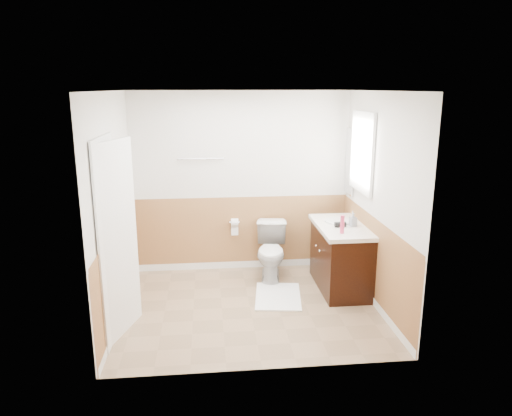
{
  "coord_description": "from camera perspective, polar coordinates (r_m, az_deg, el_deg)",
  "views": [
    {
      "loc": [
        -0.46,
        -5.18,
        2.54
      ],
      "look_at": [
        0.1,
        0.25,
        1.15
      ],
      "focal_mm": 33.39,
      "sensor_mm": 36.0,
      "label": 1
    }
  ],
  "objects": [
    {
      "name": "window_frame",
      "position": [
        6.13,
        12.59,
        6.55
      ],
      "size": [
        0.04,
        0.8,
        1.0
      ],
      "primitive_type": "cube",
      "color": "white",
      "rests_on": "wall_right"
    },
    {
      "name": "vanity_cabinet",
      "position": [
        6.24,
        10.09,
        -5.99
      ],
      "size": [
        0.55,
        1.1,
        0.8
      ],
      "primitive_type": "cube",
      "color": "black",
      "rests_on": "floor"
    },
    {
      "name": "toilet",
      "position": [
        6.48,
        1.85,
        -5.26
      ],
      "size": [
        0.51,
        0.78,
        0.74
      ],
      "primitive_type": "imported",
      "rotation": [
        0.0,
        0.0,
        -0.14
      ],
      "color": "silver",
      "rests_on": "floor"
    },
    {
      "name": "towel_bar",
      "position": [
        6.49,
        -6.67,
        5.87
      ],
      "size": [
        0.62,
        0.02,
        0.02
      ],
      "primitive_type": "cylinder",
      "rotation": [
        0.0,
        1.57,
        0.0
      ],
      "color": "silver",
      "rests_on": "wall_back"
    },
    {
      "name": "tp_sheet",
      "position": [
        6.7,
        -2.57,
        -2.64
      ],
      "size": [
        0.1,
        0.01,
        0.16
      ],
      "primitive_type": "cube",
      "color": "white",
      "rests_on": "tp_roll"
    },
    {
      "name": "door_knob",
      "position": [
        5.37,
        -15.07,
        -3.43
      ],
      "size": [
        0.06,
        0.06,
        0.06
      ],
      "primitive_type": "sphere",
      "color": "silver",
      "rests_on": "door"
    },
    {
      "name": "faucet",
      "position": [
        6.27,
        11.51,
        -0.97
      ],
      "size": [
        0.02,
        0.02,
        0.14
      ],
      "primitive_type": "cylinder",
      "color": "white",
      "rests_on": "countertop"
    },
    {
      "name": "wainscot_front",
      "position": [
        4.41,
        0.79,
        -13.22
      ],
      "size": [
        3.0,
        0.0,
        3.0
      ],
      "primitive_type": "plane",
      "rotation": [
        -1.57,
        0.0,
        0.0
      ],
      "color": "#A96F43",
      "rests_on": "floor"
    },
    {
      "name": "floor",
      "position": [
        5.78,
        -0.75,
        -11.76
      ],
      "size": [
        3.0,
        3.0,
        0.0
      ],
      "primitive_type": "plane",
      "color": "#8C7051",
      "rests_on": "ground"
    },
    {
      "name": "bath_mat",
      "position": [
        6.03,
        2.65,
        -10.53
      ],
      "size": [
        0.66,
        0.87,
        0.02
      ],
      "primitive_type": "cube",
      "rotation": [
        0.0,
        0.0,
        -0.14
      ],
      "color": "white",
      "rests_on": "floor"
    },
    {
      "name": "lotion_bottle",
      "position": [
        5.73,
        10.29,
        -1.95
      ],
      "size": [
        0.05,
        0.05,
        0.22
      ],
      "primitive_type": "cylinder",
      "color": "#C43257",
      "rests_on": "countertop"
    },
    {
      "name": "wall_back",
      "position": [
        6.62,
        -1.8,
        3.05
      ],
      "size": [
        3.0,
        0.0,
        3.0
      ],
      "primitive_type": "plane",
      "rotation": [
        1.57,
        0.0,
        0.0
      ],
      "color": "silver",
      "rests_on": "floor"
    },
    {
      "name": "tp_roll",
      "position": [
        6.67,
        -2.58,
        -1.73
      ],
      "size": [
        0.1,
        0.11,
        0.11
      ],
      "primitive_type": "cylinder",
      "rotation": [
        0.0,
        1.57,
        0.0
      ],
      "color": "white",
      "rests_on": "tp_holder_bar"
    },
    {
      "name": "vanity_knob_right",
      "position": [
        6.21,
        7.23,
        -4.52
      ],
      "size": [
        0.03,
        0.03,
        0.03
      ],
      "primitive_type": "sphere",
      "color": "#B5B4BA",
      "rests_on": "vanity_cabinet"
    },
    {
      "name": "door_frame",
      "position": [
        5.06,
        -17.22,
        -3.71
      ],
      "size": [
        0.02,
        0.92,
        2.1
      ],
      "primitive_type": "cube",
      "color": "white",
      "rests_on": "wall_left"
    },
    {
      "name": "mirror_panel",
      "position": [
        6.64,
        11.17,
        5.45
      ],
      "size": [
        0.02,
        0.35,
        0.9
      ],
      "primitive_type": "cube",
      "color": "silver",
      "rests_on": "wall_right"
    },
    {
      "name": "sink_basin",
      "position": [
        6.24,
        9.9,
        -1.55
      ],
      "size": [
        0.36,
        0.36,
        0.02
      ],
      "primitive_type": "cylinder",
      "color": "silver",
      "rests_on": "countertop"
    },
    {
      "name": "wall_right",
      "position": [
        5.68,
        14.45,
        0.72
      ],
      "size": [
        0.0,
        3.0,
        3.0
      ],
      "primitive_type": "plane",
      "rotation": [
        1.57,
        0.0,
        -1.57
      ],
      "color": "silver",
      "rests_on": "floor"
    },
    {
      "name": "hair_dryer_body",
      "position": [
        6.0,
        10.06,
        -1.95
      ],
      "size": [
        0.14,
        0.07,
        0.07
      ],
      "primitive_type": "cylinder",
      "rotation": [
        0.0,
        1.57,
        0.0
      ],
      "color": "black",
      "rests_on": "countertop"
    },
    {
      "name": "wall_front",
      "position": [
        4.11,
        0.85,
        -3.98
      ],
      "size": [
        3.0,
        0.0,
        3.0
      ],
      "primitive_type": "plane",
      "rotation": [
        -1.57,
        0.0,
        0.0
      ],
      "color": "silver",
      "rests_on": "floor"
    },
    {
      "name": "soap_dispenser",
      "position": [
        6.06,
        11.56,
        -1.37
      ],
      "size": [
        0.09,
        0.09,
        0.17
      ],
      "primitive_type": "imported",
      "rotation": [
        0.0,
        0.0,
        0.22
      ],
      "color": "gray",
      "rests_on": "countertop"
    },
    {
      "name": "wainscot_back",
      "position": [
        6.79,
        -1.75,
        -3.19
      ],
      "size": [
        3.0,
        0.0,
        3.0
      ],
      "primitive_type": "plane",
      "rotation": [
        1.57,
        0.0,
        0.0
      ],
      "color": "#A96F43",
      "rests_on": "floor"
    },
    {
      "name": "wainscot_left",
      "position": [
        5.65,
        -16.09,
        -7.43
      ],
      "size": [
        0.0,
        2.6,
        2.6
      ],
      "primitive_type": "plane",
      "rotation": [
        1.57,
        0.0,
        1.57
      ],
      "color": "#A96F43",
      "rests_on": "floor"
    },
    {
      "name": "vanity_knob_left",
      "position": [
        6.02,
        7.65,
        -5.13
      ],
      "size": [
        0.03,
        0.03,
        0.03
      ],
      "primitive_type": "sphere",
      "color": "silver",
      "rests_on": "vanity_cabinet"
    },
    {
      "name": "window_glass",
      "position": [
        6.13,
        12.74,
        6.55
      ],
      "size": [
        0.01,
        0.7,
        0.9
      ],
      "primitive_type": "cube",
      "color": "white",
      "rests_on": "wall_right"
    },
    {
      "name": "wainscot_right",
      "position": [
        5.89,
        13.89,
        -6.39
      ],
      "size": [
        0.0,
        2.6,
        2.6
      ],
      "primitive_type": "plane",
      "rotation": [
        1.57,
        0.0,
        -1.57
      ],
      "color": "#A96F43",
      "rests_on": "floor"
    },
    {
      "name": "hair_dryer_handle",
      "position": [
        5.99,
        9.79,
        -2.26
      ],
      "size": [
        0.03,
        0.03,
        0.07
      ],
      "primitive_type": "cylinder",
      "color": "black",
      "rests_on": "countertop"
    },
    {
      "name": "ceiling",
      "position": [
        5.2,
        -0.84,
        13.86
      ],
      "size": [
        3.0,
        3.0,
        0.0
      ],
      "primitive_type": "plane",
      "rotation": [
        3.14,
        0.0,
        0.0
      ],
      "color": "white",
      "rests_on": "floor"
    },
    {
      "name": "wall_left",
      "position": [
        5.43,
        -16.75,
        -0.05
      ],
      "size": [
        0.0,
        3.0,
        3.0
      ],
      "primitive_type": "plane",
      "rotation": [
        1.57,
        0.0,
        1.57
      ],
      "color": "silver",
      "rests_on": "floor"
    },
    {
      "name": "door",
      "position": [
        5.05,
        -16.36,
        -3.81
      ],
      "size": [
        0.29,
        0.78,
        2.04
      ],
      "primitive_type": "cube",
      "rotation": [
        0.0,
        0.0,
        -0.31
      ],
      "color": "white",
      "rests_on": "wall_left"
    },
    {
      "name": "countertop",
      "position": [
        6.1,
        10.17,
        -2.25
      ],
      "size": [
        0.6,
        1.15,
        0.05
      ],
      "primitive_type": "cube",
      "color": "white",
      "rests_on": "vanity_cabinet"
    },
    {
      "name": "tp_holder_bar",
      "position": [
        6.67,
        -2.58,
        -1.73
      ],
      "size": [
        0.14,
        0.02,
        0.02
      ],
      "primitive_type": "cylinder",
      "rotation": [
        0.0,
        1.57,
        0.0
      ],
      "color": "silver",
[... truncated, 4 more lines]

